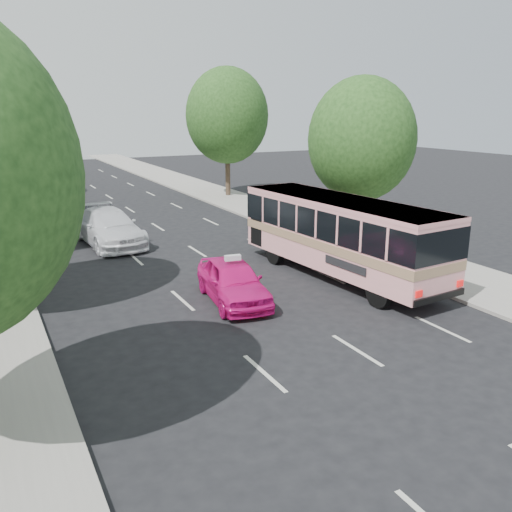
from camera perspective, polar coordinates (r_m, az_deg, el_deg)
ground at (r=16.39m, az=3.43°, el=-7.90°), size 120.00×120.00×0.00m
sidewalk_right at (r=37.25m, az=-1.08°, el=5.46°), size 4.00×90.00×0.12m
tree_right_near at (r=26.64m, az=11.30°, el=12.36°), size 5.10×5.10×7.95m
tree_right_far at (r=40.51m, az=-2.94°, el=14.86°), size 6.00×6.00×9.35m
pink_bus at (r=21.15m, az=8.86°, el=2.80°), size 3.26×9.90×3.10m
pink_taxi at (r=18.54m, az=-2.44°, el=-2.65°), size 2.30×4.52×1.47m
white_pickup at (r=27.29m, az=-15.25°, el=2.94°), size 2.80×6.01×1.70m
tour_coach_front at (r=35.40m, az=-24.27°, el=7.41°), size 3.30×13.36×3.97m
taxi_roof_sign at (r=18.30m, az=-2.47°, el=-0.19°), size 0.57×0.25×0.18m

